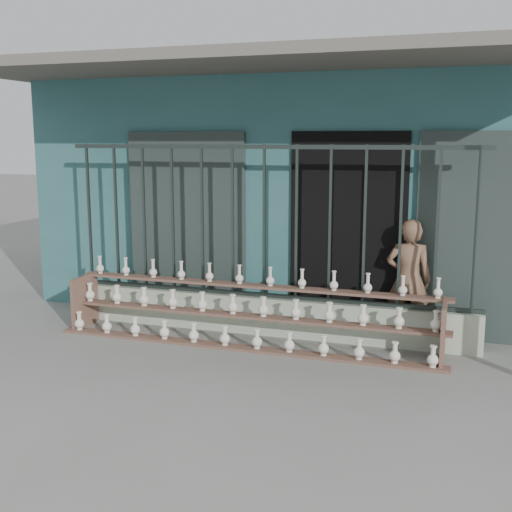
% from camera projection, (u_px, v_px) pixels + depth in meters
% --- Properties ---
extents(ground, '(60.00, 60.00, 0.00)m').
position_uv_depth(ground, '(225.00, 369.00, 6.52)').
color(ground, slate).
extents(workshop_building, '(7.40, 6.60, 3.21)m').
position_uv_depth(workshop_building, '(320.00, 183.00, 10.18)').
color(workshop_building, '#2B595C').
rests_on(workshop_building, ground).
extents(parapet_wall, '(5.00, 0.20, 0.45)m').
position_uv_depth(parapet_wall, '(264.00, 315.00, 7.69)').
color(parapet_wall, '#A9B89E').
rests_on(parapet_wall, ground).
extents(security_fence, '(5.00, 0.04, 1.80)m').
position_uv_depth(security_fence, '(264.00, 222.00, 7.49)').
color(security_fence, '#283330').
rests_on(security_fence, parapet_wall).
extents(shelf_rack, '(4.50, 0.68, 0.85)m').
position_uv_depth(shelf_rack, '(247.00, 313.00, 7.30)').
color(shelf_rack, brown).
rests_on(shelf_rack, ground).
extents(elderly_woman, '(0.53, 0.36, 1.42)m').
position_uv_depth(elderly_woman, '(409.00, 280.00, 7.39)').
color(elderly_woman, brown).
rests_on(elderly_woman, ground).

